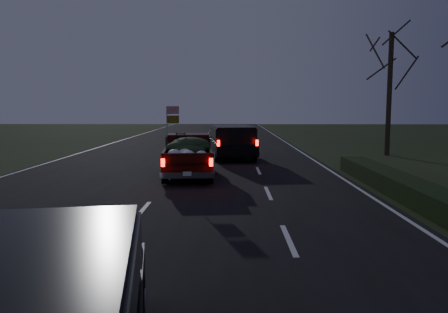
# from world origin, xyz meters

# --- Properties ---
(ground) EXTENTS (120.00, 120.00, 0.00)m
(ground) POSITION_xyz_m (0.00, 0.00, 0.00)
(ground) COLOR black
(ground) RESTS_ON ground
(road_asphalt) EXTENTS (14.00, 120.00, 0.02)m
(road_asphalt) POSITION_xyz_m (0.00, 0.00, 0.01)
(road_asphalt) COLOR black
(road_asphalt) RESTS_ON ground
(hedge_row) EXTENTS (1.00, 10.00, 0.60)m
(hedge_row) POSITION_xyz_m (7.80, 3.00, 0.30)
(hedge_row) COLOR black
(hedge_row) RESTS_ON ground
(bare_tree_far) EXTENTS (3.60, 3.60, 7.00)m
(bare_tree_far) POSITION_xyz_m (11.50, 14.00, 5.23)
(bare_tree_far) COLOR black
(bare_tree_far) RESTS_ON ground
(pickup_truck) EXTENTS (2.23, 4.95, 2.52)m
(pickup_truck) POSITION_xyz_m (0.66, 6.06, 0.94)
(pickup_truck) COLOR #350B07
(pickup_truck) RESTS_ON ground
(lead_suv) EXTENTS (2.68, 5.25, 1.45)m
(lead_suv) POSITION_xyz_m (2.46, 12.02, 1.10)
(lead_suv) COLOR black
(lead_suv) RESTS_ON ground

